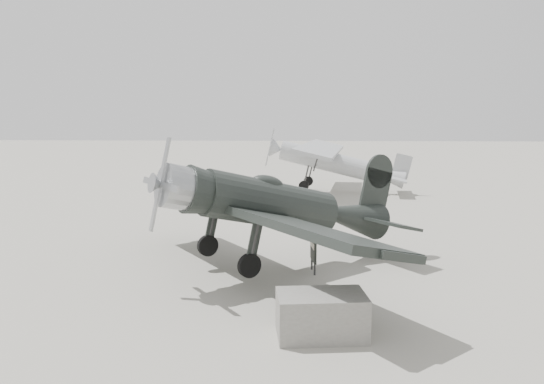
{
  "coord_description": "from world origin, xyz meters",
  "views": [
    {
      "loc": [
        -0.68,
        -16.19,
        4.24
      ],
      "look_at": [
        -1.73,
        3.14,
        1.5
      ],
      "focal_mm": 35.0,
      "sensor_mm": 36.0,
      "label": 1
    }
  ],
  "objects": [
    {
      "name": "equipment_block",
      "position": [
        -0.25,
        -6.3,
        0.43
      ],
      "size": [
        1.83,
        1.27,
        0.85
      ],
      "primitive_type": "cube",
      "rotation": [
        0.0,
        0.0,
        0.12
      ],
      "color": "slate",
      "rests_on": "ground"
    },
    {
      "name": "highwing_monoplane",
      "position": [
        1.08,
        13.65,
        1.98
      ],
      "size": [
        7.96,
        11.18,
        3.16
      ],
      "rotation": [
        0.0,
        0.23,
        -0.13
      ],
      "color": "gray",
      "rests_on": "ground"
    },
    {
      "name": "lowwing_monoplane",
      "position": [
        -1.24,
        -1.89,
        1.82
      ],
      "size": [
        8.68,
        9.68,
        3.43
      ],
      "rotation": [
        0.0,
        0.24,
        0.61
      ],
      "color": "black",
      "rests_on": "ground"
    },
    {
      "name": "sign_board",
      "position": [
        -0.31,
        -2.0,
        0.71
      ],
      "size": [
        0.16,
        0.82,
        1.19
      ],
      "rotation": [
        0.0,
        0.0,
        0.12
      ],
      "color": "#333333",
      "rests_on": "ground"
    },
    {
      "name": "ground",
      "position": [
        0.0,
        0.0,
        0.0
      ],
      "size": [
        160.0,
        160.0,
        0.0
      ],
      "primitive_type": "plane",
      "color": "gray",
      "rests_on": "ground"
    }
  ]
}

